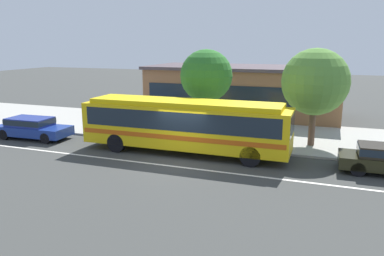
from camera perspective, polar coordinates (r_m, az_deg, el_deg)
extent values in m
plane|color=#393B38|center=(18.64, -1.85, -5.11)|extent=(120.00, 120.00, 0.00)
cube|color=#9F9D95|center=(24.86, 4.08, -0.44)|extent=(60.00, 8.00, 0.12)
cube|color=silver|center=(17.94, -2.81, -5.83)|extent=(56.00, 0.16, 0.01)
cube|color=gold|center=(19.70, -1.15, 0.39)|extent=(11.01, 2.50, 2.15)
cube|color=#DBBA0C|center=(19.48, -1.16, 3.84)|extent=(10.13, 2.20, 0.24)
cube|color=#19232D|center=(19.61, -1.15, 1.62)|extent=(10.35, 2.52, 0.95)
cube|color=#C0500F|center=(19.78, -1.14, -0.70)|extent=(10.79, 2.52, 0.24)
cube|color=#19232D|center=(18.42, 14.88, 0.47)|extent=(0.14, 2.12, 1.03)
cylinder|color=black|center=(19.98, 10.04, -2.58)|extent=(1.00, 0.29, 1.00)
cylinder|color=black|center=(17.97, 8.87, -4.28)|extent=(1.00, 0.29, 1.00)
cylinder|color=black|center=(22.30, -8.62, -0.93)|extent=(1.00, 0.29, 1.00)
cylinder|color=black|center=(20.52, -11.43, -2.24)|extent=(1.00, 0.29, 1.00)
cube|color=navy|center=(24.94, -22.92, -0.32)|extent=(4.64, 2.03, 0.55)
cube|color=navy|center=(24.99, -23.42, 0.89)|extent=(2.63, 1.72, 0.50)
cube|color=#19232D|center=(24.98, -23.43, 0.95)|extent=(2.67, 1.74, 0.32)
cylinder|color=black|center=(24.66, -19.01, -0.61)|extent=(0.65, 0.25, 0.64)
cylinder|color=black|center=(23.43, -21.34, -1.46)|extent=(0.65, 0.25, 0.64)
cylinder|color=black|center=(26.55, -24.24, -0.13)|extent=(0.65, 0.25, 0.64)
cylinder|color=black|center=(25.42, -26.64, -0.89)|extent=(0.65, 0.25, 0.64)
cylinder|color=black|center=(19.53, 23.61, -4.39)|extent=(0.64, 0.23, 0.64)
cylinder|color=black|center=(18.08, 23.94, -5.75)|extent=(0.64, 0.23, 0.64)
cylinder|color=slate|center=(22.41, 6.53, -0.60)|extent=(0.14, 0.14, 0.91)
cylinder|color=slate|center=(22.57, 6.53, -0.51)|extent=(0.14, 0.14, 0.91)
cylinder|color=#489E49|center=(22.33, 6.58, 1.35)|extent=(0.41, 0.41, 0.61)
sphere|color=tan|center=(22.25, 6.61, 2.41)|extent=(0.23, 0.23, 0.23)
cylinder|color=#303A3A|center=(22.55, 6.50, -0.65)|extent=(0.14, 0.14, 0.81)
cylinder|color=#303A3A|center=(22.66, 6.20, -0.58)|extent=(0.14, 0.14, 0.81)
cylinder|color=#534550|center=(22.46, 6.40, 1.11)|extent=(0.46, 0.46, 0.58)
sphere|color=tan|center=(22.38, 6.42, 2.10)|extent=(0.21, 0.21, 0.21)
cylinder|color=#795E57|center=(21.88, 6.40, -0.93)|extent=(0.14, 0.14, 0.91)
cylinder|color=#795E57|center=(21.73, 6.27, -1.02)|extent=(0.14, 0.14, 0.91)
cylinder|color=red|center=(21.64, 6.38, 0.97)|extent=(0.36, 0.36, 0.60)
sphere|color=#E1A663|center=(21.56, 6.41, 2.03)|extent=(0.21, 0.21, 0.21)
cylinder|color=gray|center=(20.75, 10.08, 0.35)|extent=(0.08, 0.08, 2.42)
cube|color=yellow|center=(20.56, 10.19, 3.10)|extent=(0.16, 0.43, 0.56)
cylinder|color=brown|center=(23.10, 2.13, 2.00)|extent=(0.37, 0.37, 2.59)
sphere|color=#2A6B27|center=(22.78, 2.18, 7.95)|extent=(3.16, 3.16, 3.16)
cylinder|color=brown|center=(21.95, 17.78, 0.41)|extent=(0.36, 0.36, 2.28)
sphere|color=#548837|center=(21.59, 18.21, 6.68)|extent=(3.64, 3.64, 3.64)
cube|color=brown|center=(30.95, 7.87, 5.44)|extent=(14.94, 6.61, 3.70)
cube|color=#19232D|center=(27.71, 6.38, 5.03)|extent=(13.75, 0.04, 1.33)
cube|color=#453A40|center=(30.77, 7.99, 9.08)|extent=(15.34, 7.01, 0.24)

